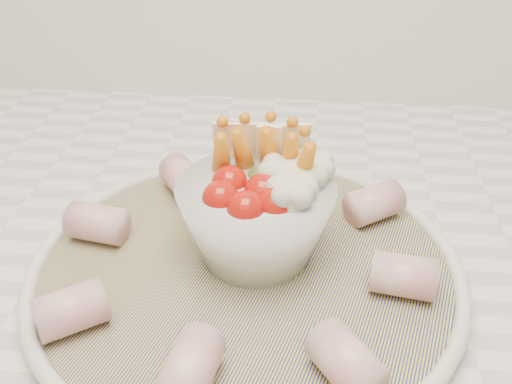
# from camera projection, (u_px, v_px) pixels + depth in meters

# --- Properties ---
(serving_platter) EXTENTS (0.42, 0.42, 0.02)m
(serving_platter) POSITION_uv_depth(u_px,v_px,m) (246.00, 268.00, 0.46)
(serving_platter) COLOR navy
(serving_platter) RESTS_ON kitchen_counter
(veggie_bowl) EXTENTS (0.12, 0.12, 0.10)m
(veggie_bowl) POSITION_uv_depth(u_px,v_px,m) (260.00, 210.00, 0.44)
(veggie_bowl) COLOR silver
(veggie_bowl) RESTS_ON serving_platter
(cured_meat_rolls) EXTENTS (0.30, 0.30, 0.03)m
(cured_meat_rolls) POSITION_uv_depth(u_px,v_px,m) (245.00, 248.00, 0.45)
(cured_meat_rolls) COLOR #BE5763
(cured_meat_rolls) RESTS_ON serving_platter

